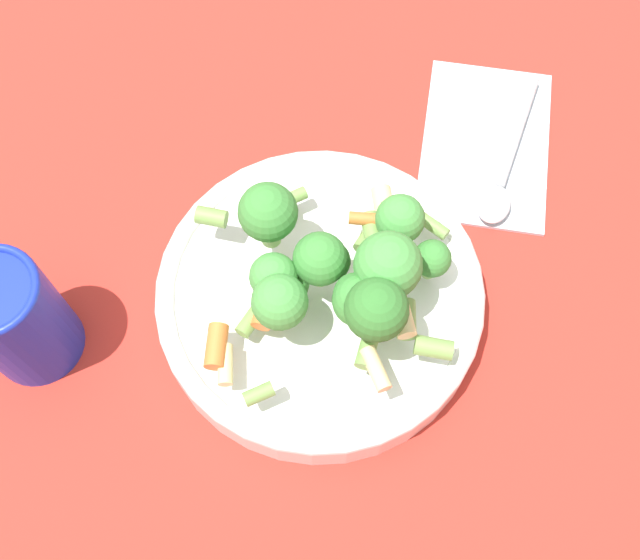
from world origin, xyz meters
name	(u,v)px	position (x,y,z in m)	size (l,w,h in m)	color
ground_plane	(320,307)	(0.00, 0.00, 0.00)	(3.00, 3.00, 0.00)	#B72D23
bowl	(320,296)	(0.00, 0.00, 0.02)	(0.24, 0.24, 0.04)	white
pasta_salad	(340,272)	(0.01, -0.01, 0.08)	(0.20, 0.17, 0.08)	#8CB766
cup	(15,318)	(-0.21, 0.04, 0.05)	(0.07, 0.07, 0.10)	#192DAD
napkin	(486,142)	(0.18, 0.09, 0.00)	(0.17, 0.19, 0.01)	#B2BCC6
spoon	(503,176)	(0.18, 0.05, 0.01)	(0.11, 0.13, 0.01)	silver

